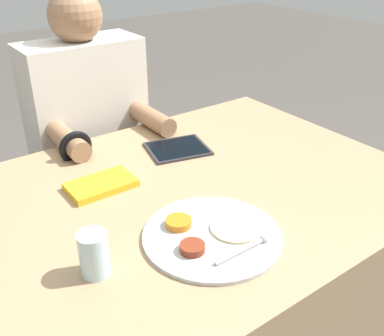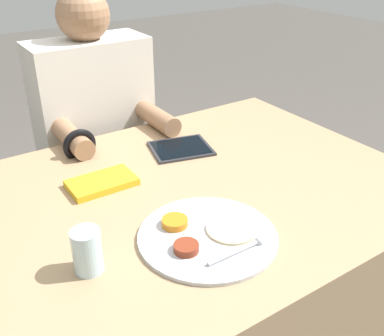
{
  "view_description": "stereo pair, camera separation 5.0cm",
  "coord_description": "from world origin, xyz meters",
  "views": [
    {
      "loc": [
        -0.64,
        -0.88,
        1.37
      ],
      "look_at": [
        0.01,
        0.0,
        0.77
      ],
      "focal_mm": 42.0,
      "sensor_mm": 36.0,
      "label": 1
    },
    {
      "loc": [
        -0.6,
        -0.91,
        1.37
      ],
      "look_at": [
        0.01,
        0.0,
        0.77
      ],
      "focal_mm": 42.0,
      "sensor_mm": 36.0,
      "label": 2
    }
  ],
  "objects": [
    {
      "name": "dining_table",
      "position": [
        0.0,
        0.0,
        0.35
      ],
      "size": [
        1.29,
        0.96,
        0.71
      ],
      "color": "#9E7F5B",
      "rests_on": "ground_plane"
    },
    {
      "name": "tablet_device",
      "position": [
        0.11,
        0.22,
        0.71
      ],
      "size": [
        0.23,
        0.21,
        0.01
      ],
      "color": "#28282D",
      "rests_on": "dining_table"
    },
    {
      "name": "red_notebook",
      "position": [
        -0.21,
        0.15,
        0.72
      ],
      "size": [
        0.19,
        0.11,
        0.02
      ],
      "color": "silver",
      "rests_on": "dining_table"
    },
    {
      "name": "drinking_glass",
      "position": [
        -0.37,
        -0.17,
        0.76
      ],
      "size": [
        0.06,
        0.06,
        0.1
      ],
      "color": "silver",
      "rests_on": "dining_table"
    },
    {
      "name": "thali_tray",
      "position": [
        -0.1,
        -0.22,
        0.72
      ],
      "size": [
        0.33,
        0.33,
        0.03
      ],
      "color": "#B7BABF",
      "rests_on": "dining_table"
    },
    {
      "name": "person_diner",
      "position": [
        -0.02,
        0.64,
        0.55
      ],
      "size": [
        0.43,
        0.43,
        1.19
      ],
      "color": "black",
      "rests_on": "ground_plane"
    }
  ]
}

